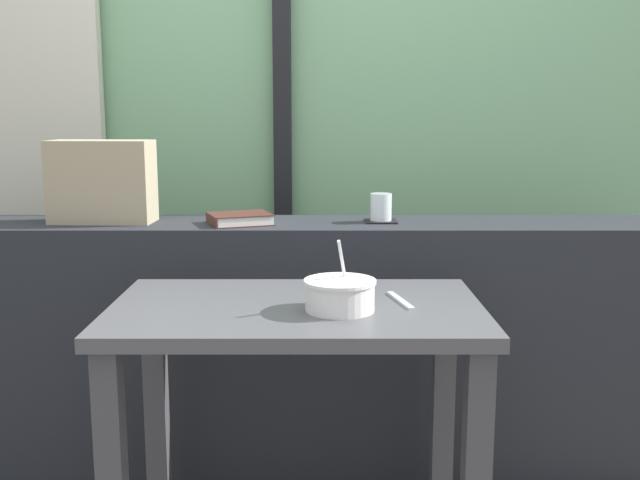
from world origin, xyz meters
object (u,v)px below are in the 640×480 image
object	(u,v)px
juice_glass	(379,208)
soup_bowl	(338,295)
fork_utensil	(399,300)
closed_book	(238,219)
breakfast_table	(295,357)
coaster_square	(379,221)
throw_pillow	(100,182)

from	to	relation	value
juice_glass	soup_bowl	bearing A→B (deg)	-103.24
fork_utensil	closed_book	bearing A→B (deg)	119.47
breakfast_table	fork_utensil	bearing A→B (deg)	6.34
coaster_square	throw_pillow	world-z (taller)	throw_pillow
juice_glass	throw_pillow	size ratio (longest dim) A/B	0.27
throw_pillow	soup_bowl	bearing A→B (deg)	-39.96
juice_glass	fork_utensil	world-z (taller)	juice_glass
breakfast_table	throw_pillow	size ratio (longest dim) A/B	2.88
breakfast_table	juice_glass	distance (m)	0.69
soup_bowl	coaster_square	bearing A→B (deg)	76.76
breakfast_table	closed_book	bearing A→B (deg)	110.36
coaster_square	juice_glass	distance (m)	0.04
throw_pillow	juice_glass	bearing A→B (deg)	0.33
coaster_square	throw_pillow	size ratio (longest dim) A/B	0.31
closed_book	soup_bowl	world-z (taller)	soup_bowl
coaster_square	throw_pillow	xyz separation A→B (m)	(-0.89, -0.01, 0.13)
throw_pillow	fork_utensil	size ratio (longest dim) A/B	1.88
coaster_square	closed_book	distance (m)	0.45
juice_glass	throw_pillow	xyz separation A→B (m)	(-0.89, -0.01, 0.08)
juice_glass	soup_bowl	size ratio (longest dim) A/B	0.49
soup_bowl	throw_pillow	bearing A→B (deg)	140.04
soup_bowl	closed_book	bearing A→B (deg)	117.40
fork_utensil	throw_pillow	bearing A→B (deg)	136.02
juice_glass	coaster_square	bearing A→B (deg)	-116.57
breakfast_table	juice_glass	xyz separation A→B (m)	(0.25, 0.57, 0.30)
soup_bowl	fork_utensil	xyz separation A→B (m)	(0.15, 0.08, -0.04)
coaster_square	soup_bowl	distance (m)	0.65
juice_glass	soup_bowl	xyz separation A→B (m)	(-0.15, -0.62, -0.13)
breakfast_table	coaster_square	xyz separation A→B (m)	(0.25, 0.57, 0.26)
juice_glass	closed_book	world-z (taller)	juice_glass
closed_book	soup_bowl	distance (m)	0.66
juice_glass	throw_pillow	bearing A→B (deg)	-179.67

